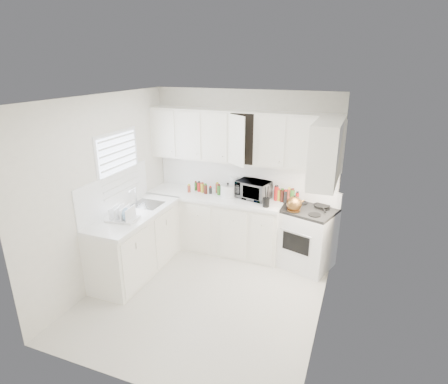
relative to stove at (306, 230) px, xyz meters
The scene contains 39 objects.
floor 1.79m from the stove, 131.08° to the right, with size 3.20×3.20×0.00m, color silver.
ceiling 2.62m from the stove, 131.08° to the right, with size 3.20×3.20×0.00m, color white.
wall_back 1.35m from the stove, 163.57° to the left, with size 3.00×3.00×0.00m, color white.
wall_front 3.16m from the stove, 111.12° to the right, with size 3.00×3.00×0.00m, color white.
wall_left 2.99m from the stove, 154.00° to the right, with size 3.20×3.20×0.00m, color white.
wall_right 1.50m from the stove, 72.94° to the right, with size 3.20×3.20×0.00m, color white.
window_blinds 2.91m from the stove, 160.39° to the right, with size 0.06×0.96×1.06m, color white, non-canonical shape.
lower_cabinets_back 1.51m from the stove, behind, with size 2.22×0.60×0.90m, color white, non-canonical shape.
lower_cabinets_left 2.55m from the stove, 155.08° to the right, with size 0.60×1.60×0.90m, color white, non-canonical shape.
countertop_back 1.53m from the stove, behind, with size 2.24×0.64×0.05m, color white.
countertop_left 2.56m from the stove, 154.99° to the right, with size 0.64×1.62×0.05m, color white.
backsplash_back 1.31m from the stove, 164.04° to the left, with size 2.98×0.02×0.55m, color white.
backsplash_left 2.88m from the stove, 157.57° to the right, with size 0.02×1.60×0.55m, color white.
upper_cabinets_back 1.44m from the stove, behind, with size 3.00×0.33×0.80m, color white, non-canonical shape.
upper_cabinets_right 1.03m from the stove, 63.52° to the right, with size 0.33×0.90×0.80m, color white, non-canonical shape.
sink 2.46m from the stove, 162.55° to the right, with size 0.42×0.38×0.30m, color gray, non-canonical shape.
stove is the anchor object (origin of this frame).
tea_kettle 0.53m from the stove, 138.37° to the right, with size 0.28×0.23×0.26m, color brown, non-canonical shape.
frying_pan 0.44m from the stove, 41.63° to the left, with size 0.24×0.40×0.04m, color black, non-canonical shape.
microwave 1.03m from the stove, behind, with size 0.51×0.28×0.34m, color gray.
rice_cooker 1.36m from the stove, behind, with size 0.23×0.23×0.23m, color white, non-canonical shape.
paper_towel 1.37m from the stove, 168.84° to the left, with size 0.12×0.12×0.27m, color white.
utensil_crock 0.81m from the stove, 163.96° to the right, with size 0.11×0.11×0.33m, color black, non-canonical shape.
dish_rack 2.70m from the stove, 149.67° to the right, with size 0.40×0.30×0.22m, color white, non-canonical shape.
spice_left_0 2.01m from the stove, behind, with size 0.06×0.06×0.13m, color #9D3F2B.
spice_left_1 1.93m from the stove, behind, with size 0.06×0.06×0.13m, color #2F6521.
spice_left_2 1.86m from the stove, behind, with size 0.06×0.06×0.13m, color red.
spice_left_3 1.78m from the stove, behind, with size 0.06×0.06×0.13m, color gold.
spice_left_4 1.72m from the stove, behind, with size 0.06×0.06×0.13m, color #4B1C15.
spice_left_5 1.64m from the stove, behind, with size 0.06×0.06×0.13m, color black.
spice_left_6 1.57m from the stove, behind, with size 0.06×0.06×0.13m, color #9D3F2B.
spice_left_7 1.49m from the stove, behind, with size 0.06×0.06×0.13m, color #2F6521.
sauce_right_0 0.72m from the stove, 160.53° to the left, with size 0.06×0.06×0.19m, color red.
sauce_right_1 0.66m from the stove, 164.99° to the left, with size 0.06×0.06×0.19m, color gold.
sauce_right_2 0.64m from the stove, 155.95° to the left, with size 0.06×0.06×0.19m, color #4B1C15.
sauce_right_3 0.59m from the stove, 160.76° to the left, with size 0.06×0.06×0.19m, color black.
sauce_right_4 0.57m from the stove, 148.83° to the left, with size 0.06×0.06×0.19m, color #9D3F2B.
sauce_right_5 0.53m from the stove, 153.44° to the left, with size 0.06×0.06×0.19m, color #2F6521.
sauce_right_6 0.52m from the stove, 136.81° to the left, with size 0.06×0.06×0.19m, color red.
Camera 1 is at (1.76, -3.87, 2.99)m, focal length 29.48 mm.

